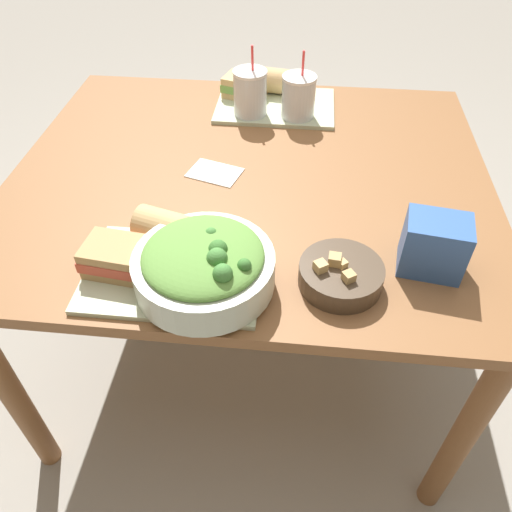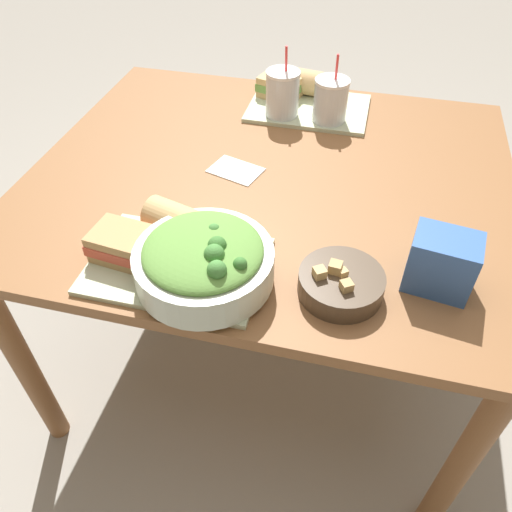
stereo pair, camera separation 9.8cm
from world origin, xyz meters
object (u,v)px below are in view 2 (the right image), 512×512
(salad_bowl, at_px, (204,260))
(napkin_folded, at_px, (236,170))
(sandwich_far, at_px, (280,87))
(chip_bag, at_px, (442,263))
(drink_cup_dark, at_px, (282,95))
(sandwich_near, at_px, (125,244))
(soup_bowl, at_px, (341,283))
(baguette_far, at_px, (308,82))
(drink_cup_red, at_px, (330,101))
(baguette_near, at_px, (184,224))

(salad_bowl, relative_size, napkin_folded, 1.82)
(sandwich_far, distance_m, chip_bag, 0.86)
(drink_cup_dark, bearing_deg, sandwich_near, -105.60)
(napkin_folded, bearing_deg, drink_cup_dark, 79.16)
(soup_bowl, distance_m, sandwich_near, 0.45)
(baguette_far, height_order, chip_bag, chip_bag)
(sandwich_far, relative_size, drink_cup_red, 0.76)
(sandwich_far, bearing_deg, chip_bag, -40.03)
(sandwich_near, relative_size, sandwich_far, 0.99)
(sandwich_near, bearing_deg, drink_cup_red, 70.65)
(napkin_folded, bearing_deg, soup_bowl, -48.90)
(salad_bowl, distance_m, soup_bowl, 0.27)
(salad_bowl, height_order, napkin_folded, salad_bowl)
(baguette_far, bearing_deg, soup_bowl, -157.06)
(soup_bowl, bearing_deg, baguette_near, 168.81)
(baguette_far, bearing_deg, sandwich_near, 172.66)
(salad_bowl, bearing_deg, drink_cup_red, 77.83)
(salad_bowl, relative_size, drink_cup_dark, 1.35)
(drink_cup_dark, relative_size, chip_bag, 1.50)
(sandwich_near, xyz_separation_m, baguette_far, (0.25, 0.84, 0.01))
(baguette_near, distance_m, drink_cup_dark, 0.61)
(salad_bowl, bearing_deg, sandwich_far, 91.38)
(baguette_near, height_order, napkin_folded, baguette_near)
(drink_cup_red, bearing_deg, sandwich_near, -115.94)
(salad_bowl, distance_m, sandwich_near, 0.18)
(chip_bag, bearing_deg, sandwich_far, 131.96)
(baguette_far, bearing_deg, drink_cup_dark, 169.40)
(drink_cup_red, bearing_deg, soup_bowl, -80.23)
(sandwich_near, bearing_deg, baguette_near, 46.36)
(salad_bowl, bearing_deg, chip_bag, 12.86)
(salad_bowl, xyz_separation_m, soup_bowl, (0.27, 0.04, -0.04))
(soup_bowl, height_order, sandwich_far, sandwich_far)
(baguette_near, bearing_deg, salad_bowl, -126.91)
(salad_bowl, bearing_deg, baguette_far, 85.73)
(baguette_near, bearing_deg, sandwich_near, 145.68)
(soup_bowl, bearing_deg, sandwich_far, 110.17)
(salad_bowl, distance_m, drink_cup_dark, 0.71)
(soup_bowl, relative_size, sandwich_far, 1.14)
(drink_cup_dark, height_order, chip_bag, drink_cup_dark)
(salad_bowl, relative_size, baguette_far, 1.69)
(soup_bowl, relative_size, baguette_far, 1.03)
(salad_bowl, bearing_deg, sandwich_near, 173.39)
(soup_bowl, bearing_deg, baguette_far, 103.94)
(sandwich_near, height_order, sandwich_far, same)
(salad_bowl, relative_size, chip_bag, 2.01)
(baguette_far, xyz_separation_m, napkin_folded, (-0.11, -0.46, -0.05))
(chip_bag, distance_m, napkin_folded, 0.59)
(sandwich_far, relative_size, baguette_far, 0.91)
(soup_bowl, height_order, chip_bag, chip_bag)
(chip_bag, bearing_deg, soup_bowl, -151.54)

